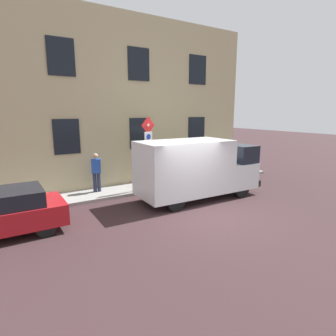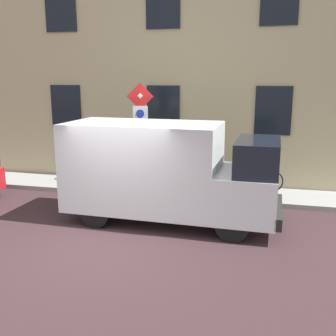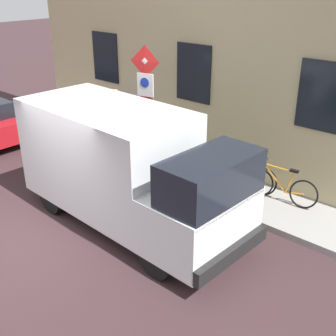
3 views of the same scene
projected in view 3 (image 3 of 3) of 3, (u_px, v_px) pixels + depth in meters
name	position (u px, v px, depth m)	size (l,w,h in m)	color
ground_plane	(33.00, 240.00, 8.81)	(80.00, 80.00, 0.00)	#362426
sidewalk_slab	(173.00, 171.00, 11.73)	(1.68, 14.73, 0.14)	gray
building_facade	(204.00, 13.00, 10.89)	(0.75, 12.73, 8.10)	tan
sign_post_stacked	(146.00, 96.00, 10.61)	(0.20, 0.55, 3.18)	#474C47
delivery_van	(126.00, 166.00, 8.91)	(2.17, 5.39, 2.50)	silver
bicycle_orange	(281.00, 186.00, 9.89)	(0.46, 1.71, 0.89)	black
bicycle_black	(244.00, 174.00, 10.49)	(0.46, 1.72, 0.89)	black
bicycle_green	(211.00, 163.00, 11.09)	(0.49, 1.72, 0.89)	black
pedestrian	(117.00, 115.00, 12.98)	(0.37, 0.46, 1.72)	#262B47
litter_bin	(180.00, 166.00, 10.76)	(0.44, 0.44, 0.90)	#2D5133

